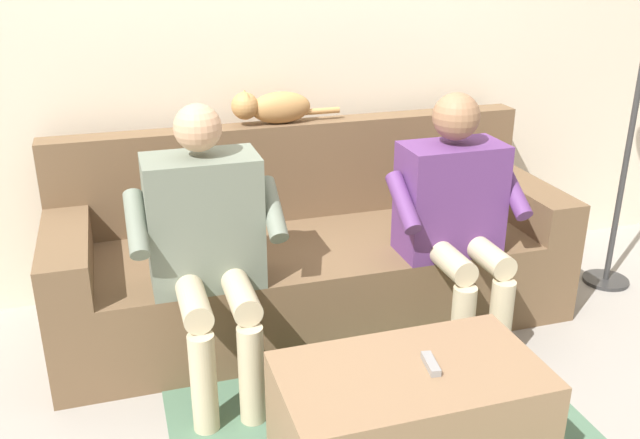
{
  "coord_description": "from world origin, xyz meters",
  "views": [
    {
      "loc": [
        0.86,
        2.81,
        1.73
      ],
      "look_at": [
        0.0,
        0.03,
        0.55
      ],
      "focal_mm": 38.9,
      "sensor_mm": 36.0,
      "label": 1
    }
  ],
  "objects_px": {
    "couch": "(311,258)",
    "coffee_table": "(408,421)",
    "person_right_seated": "(207,236)",
    "remote_gray": "(431,364)",
    "cat_on_backrest": "(271,107)",
    "person_left_seated": "(455,208)"
  },
  "relations": [
    {
      "from": "remote_gray",
      "to": "person_left_seated",
      "type": "bearing_deg",
      "value": 156.71
    },
    {
      "from": "person_left_seated",
      "to": "couch",
      "type": "bearing_deg",
      "value": -36.2
    },
    {
      "from": "person_right_seated",
      "to": "cat_on_backrest",
      "type": "distance_m",
      "value": 0.88
    },
    {
      "from": "remote_gray",
      "to": "couch",
      "type": "bearing_deg",
      "value": -168.62
    },
    {
      "from": "couch",
      "to": "remote_gray",
      "type": "xyz_separation_m",
      "value": [
        -0.07,
        1.18,
        0.13
      ]
    },
    {
      "from": "person_left_seated",
      "to": "cat_on_backrest",
      "type": "height_order",
      "value": "person_left_seated"
    },
    {
      "from": "couch",
      "to": "coffee_table",
      "type": "height_order",
      "value": "couch"
    },
    {
      "from": "coffee_table",
      "to": "cat_on_backrest",
      "type": "distance_m",
      "value": 1.66
    },
    {
      "from": "coffee_table",
      "to": "person_left_seated",
      "type": "height_order",
      "value": "person_left_seated"
    },
    {
      "from": "person_right_seated",
      "to": "cat_on_backrest",
      "type": "xyz_separation_m",
      "value": [
        -0.43,
        -0.69,
        0.34
      ]
    },
    {
      "from": "couch",
      "to": "remote_gray",
      "type": "relative_size",
      "value": 19.87
    },
    {
      "from": "cat_on_backrest",
      "to": "remote_gray",
      "type": "distance_m",
      "value": 1.58
    },
    {
      "from": "coffee_table",
      "to": "remote_gray",
      "type": "relative_size",
      "value": 7.34
    },
    {
      "from": "cat_on_backrest",
      "to": "remote_gray",
      "type": "bearing_deg",
      "value": 96.83
    },
    {
      "from": "person_right_seated",
      "to": "cat_on_backrest",
      "type": "bearing_deg",
      "value": -122.14
    },
    {
      "from": "coffee_table",
      "to": "person_right_seated",
      "type": "distance_m",
      "value": 1.04
    },
    {
      "from": "couch",
      "to": "person_right_seated",
      "type": "bearing_deg",
      "value": 36.32
    },
    {
      "from": "couch",
      "to": "cat_on_backrest",
      "type": "xyz_separation_m",
      "value": [
        0.11,
        -0.29,
        0.69
      ]
    },
    {
      "from": "coffee_table",
      "to": "person_left_seated",
      "type": "bearing_deg",
      "value": -125.09
    },
    {
      "from": "person_left_seated",
      "to": "remote_gray",
      "type": "relative_size",
      "value": 9.42
    },
    {
      "from": "person_left_seated",
      "to": "cat_on_backrest",
      "type": "bearing_deg",
      "value": -46.5
    },
    {
      "from": "person_right_seated",
      "to": "remote_gray",
      "type": "xyz_separation_m",
      "value": [
        -0.61,
        0.78,
        -0.22
      ]
    }
  ]
}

